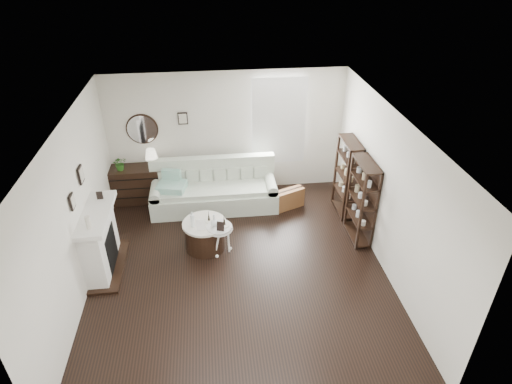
{
  "coord_description": "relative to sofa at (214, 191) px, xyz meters",
  "views": [
    {
      "loc": [
        -0.37,
        -5.69,
        5.04
      ],
      "look_at": [
        0.39,
        0.8,
        1.05
      ],
      "focal_mm": 30.0,
      "sensor_mm": 36.0,
      "label": 1
    }
  ],
  "objects": [
    {
      "name": "potted_plant",
      "position": [
        -1.9,
        0.34,
        0.61
      ],
      "size": [
        0.33,
        0.31,
        0.3
      ],
      "primitive_type": "imported",
      "rotation": [
        0.0,
        0.0,
        0.34
      ],
      "color": "#265B1A",
      "rests_on": "dresser"
    },
    {
      "name": "table_lamp",
      "position": [
        -1.25,
        0.39,
        0.66
      ],
      "size": [
        0.32,
        0.32,
        0.41
      ],
      "primitive_type": null,
      "rotation": [
        0.0,
        0.0,
        0.25
      ],
      "color": "beige",
      "rests_on": "dresser"
    },
    {
      "name": "room",
      "position": [
        1.08,
        0.62,
        1.26
      ],
      "size": [
        5.5,
        5.5,
        5.5
      ],
      "color": "black",
      "rests_on": "ground"
    },
    {
      "name": "pedestal_table",
      "position": [
        0.05,
        -1.59,
        0.18
      ],
      "size": [
        0.47,
        0.47,
        0.57
      ],
      "rotation": [
        0.0,
        0.0,
        -0.4
      ],
      "color": "silver",
      "rests_on": "ground"
    },
    {
      "name": "eiffel_drum",
      "position": [
        -0.13,
        -1.37,
        0.31
      ],
      "size": [
        0.1,
        0.1,
        0.18
      ],
      "primitive_type": null,
      "rotation": [
        0.0,
        0.0,
        -0.01
      ],
      "color": "black",
      "rests_on": "drum_table"
    },
    {
      "name": "dresser",
      "position": [
        -1.6,
        0.39,
        0.06
      ],
      "size": [
        1.19,
        0.51,
        0.79
      ],
      "color": "black",
      "rests_on": "ground"
    },
    {
      "name": "drum_table",
      "position": [
        -0.21,
        -1.42,
        -0.06
      ],
      "size": [
        0.8,
        0.8,
        0.55
      ],
      "rotation": [
        0.0,
        0.0,
        0.03
      ],
      "color": "black",
      "rests_on": "ground"
    },
    {
      "name": "eiffel_ped",
      "position": [
        0.14,
        -1.56,
        0.33
      ],
      "size": [
        0.13,
        0.13,
        0.2
      ],
      "primitive_type": null,
      "rotation": [
        0.0,
        0.0,
        0.17
      ],
      "color": "black",
      "rests_on": "pedestal_table"
    },
    {
      "name": "fireplace",
      "position": [
        -1.97,
        -1.78,
        0.2
      ],
      "size": [
        0.5,
        1.4,
        1.84
      ],
      "color": "white",
      "rests_on": "ground"
    },
    {
      "name": "card_frame_ped",
      "position": [
        0.07,
        -1.71,
        0.32
      ],
      "size": [
        0.14,
        0.09,
        0.17
      ],
      "primitive_type": "cube",
      "rotation": [
        -0.21,
        0.0,
        -0.3
      ],
      "color": "black",
      "rests_on": "pedestal_table"
    },
    {
      "name": "shelf_unit_far",
      "position": [
        2.68,
        -0.53,
        0.47
      ],
      "size": [
        0.3,
        0.8,
        1.6
      ],
      "color": "black",
      "rests_on": "ground"
    },
    {
      "name": "sofa",
      "position": [
        0.0,
        0.0,
        0.0
      ],
      "size": [
        2.61,
        0.9,
        1.01
      ],
      "color": "beige",
      "rests_on": "ground"
    },
    {
      "name": "bottle_drum",
      "position": [
        -0.41,
        -1.51,
        0.37
      ],
      "size": [
        0.07,
        0.07,
        0.3
      ],
      "primitive_type": "cylinder",
      "color": "silver",
      "rests_on": "drum_table"
    },
    {
      "name": "suitcase",
      "position": [
        1.56,
        -0.28,
        -0.12
      ],
      "size": [
        0.68,
        0.45,
        0.43
      ],
      "primitive_type": "cube",
      "rotation": [
        0.0,
        0.0,
        0.4
      ],
      "color": "brown",
      "rests_on": "ground"
    },
    {
      "name": "flask_ped",
      "position": [
        -0.03,
        -1.57,
        0.36
      ],
      "size": [
        0.13,
        0.13,
        0.25
      ],
      "primitive_type": null,
      "color": "silver",
      "rests_on": "pedestal_table"
    },
    {
      "name": "quilt",
      "position": [
        -0.85,
        -0.13,
        0.26
      ],
      "size": [
        0.64,
        0.57,
        0.14
      ],
      "primitive_type": "cube",
      "rotation": [
        0.0,
        0.0,
        -0.24
      ],
      "color": "#2A9B66",
      "rests_on": "sofa"
    },
    {
      "name": "card_frame_drum",
      "position": [
        -0.27,
        -1.62,
        0.32
      ],
      "size": [
        0.16,
        0.07,
        0.2
      ],
      "primitive_type": "cube",
      "rotation": [
        -0.21,
        0.0,
        0.1
      ],
      "color": "white",
      "rests_on": "drum_table"
    },
    {
      "name": "shelf_unit_near",
      "position": [
        2.68,
        -1.43,
        0.47
      ],
      "size": [
        0.3,
        0.8,
        1.6
      ],
      "color": "black",
      "rests_on": "ground"
    }
  ]
}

